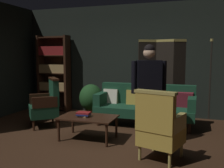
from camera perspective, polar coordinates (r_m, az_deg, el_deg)
ground_plane at (r=4.62m, az=-3.22°, el=-12.88°), size 10.00×10.00×0.00m
back_wall at (r=6.70m, az=4.48°, el=5.34°), size 7.20×0.10×2.80m
folding_screen at (r=6.47m, az=15.28°, el=1.41°), size 2.11×0.51×1.90m
bookshelf at (r=7.30m, az=-12.68°, el=2.84°), size 0.90×0.32×2.05m
velvet_couch at (r=5.71m, az=7.36°, el=-4.43°), size 2.12×0.78×0.88m
coffee_table at (r=4.72m, az=-5.30°, el=-7.73°), size 1.00×0.64×0.42m
armchair_gilt_accent at (r=3.83m, az=10.47°, el=-9.37°), size 0.72×0.71×1.04m
armchair_wing_left at (r=5.69m, az=-14.29°, el=-4.26°), size 0.81×0.81×1.04m
standing_figure at (r=4.34m, az=8.13°, el=-0.26°), size 0.55×0.34×1.70m
potted_plant at (r=6.11m, az=-4.66°, el=-3.37°), size 0.55×0.55×0.84m
book_tan_leather at (r=4.72m, az=-6.30°, el=-7.01°), size 0.22×0.19×0.02m
book_navy_cloth at (r=4.71m, az=-6.30°, el=-6.70°), size 0.25×0.21×0.03m
book_red_leather at (r=4.71m, az=-6.31°, el=-6.36°), size 0.25×0.18×0.03m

